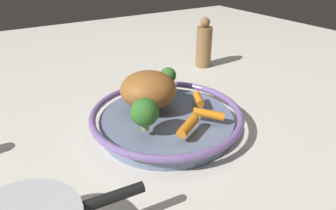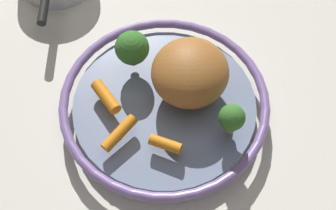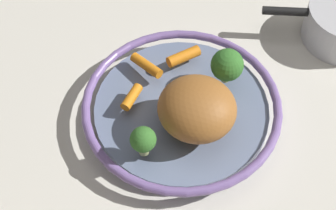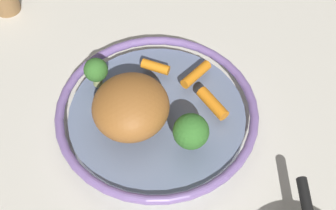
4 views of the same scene
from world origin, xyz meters
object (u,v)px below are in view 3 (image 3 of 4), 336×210
object	(u,v)px
serving_bowl	(181,109)
baby_carrot_near_rim	(184,56)
roast_chicken_piece	(197,108)
broccoli_floret_large	(227,65)
broccoli_floret_edge	(143,140)
baby_carrot_back	(146,65)
baby_carrot_right	(132,97)

from	to	relation	value
serving_bowl	baby_carrot_near_rim	distance (m)	0.10
roast_chicken_piece	broccoli_floret_large	world-z (taller)	roast_chicken_piece
baby_carrot_near_rim	broccoli_floret_edge	distance (m)	0.20
broccoli_floret_large	roast_chicken_piece	bearing A→B (deg)	-32.90
baby_carrot_back	baby_carrot_right	size ratio (longest dim) A/B	1.33
serving_bowl	broccoli_floret_large	bearing A→B (deg)	120.06
baby_carrot_right	baby_carrot_near_rim	world-z (taller)	baby_carrot_near_rim
baby_carrot_right	baby_carrot_back	bearing A→B (deg)	159.70
roast_chicken_piece	baby_carrot_back	xyz separation A→B (m)	(-0.12, -0.08, -0.03)
baby_carrot_back	broccoli_floret_large	size ratio (longest dim) A/B	0.97
baby_carrot_near_rim	broccoli_floret_large	size ratio (longest dim) A/B	0.91
serving_bowl	roast_chicken_piece	distance (m)	0.08
baby_carrot_right	baby_carrot_near_rim	bearing A→B (deg)	133.17
serving_bowl	baby_carrot_back	world-z (taller)	baby_carrot_back
roast_chicken_piece	baby_carrot_back	size ratio (longest dim) A/B	1.92
baby_carrot_right	baby_carrot_near_rim	size ratio (longest dim) A/B	0.80
baby_carrot_back	serving_bowl	bearing A→B (deg)	38.30
baby_carrot_near_rim	broccoli_floret_large	xyz separation A→B (m)	(0.05, 0.07, 0.03)
roast_chicken_piece	broccoli_floret_edge	distance (m)	0.10
broccoli_floret_large	baby_carrot_right	bearing A→B (deg)	-76.58
serving_bowl	roast_chicken_piece	xyz separation A→B (m)	(0.04, 0.02, 0.06)
broccoli_floret_edge	broccoli_floret_large	distance (m)	0.20
broccoli_floret_edge	broccoli_floret_large	xyz separation A→B (m)	(-0.14, 0.14, 0.00)
roast_chicken_piece	baby_carrot_back	bearing A→B (deg)	-145.72
serving_bowl	baby_carrot_back	bearing A→B (deg)	-141.70
baby_carrot_back	baby_carrot_right	bearing A→B (deg)	-20.30
baby_carrot_back	baby_carrot_near_rim	world-z (taller)	same
baby_carrot_right	baby_carrot_near_rim	xyz separation A→B (m)	(-0.08, 0.09, 0.00)
roast_chicken_piece	broccoli_floret_large	xyz separation A→B (m)	(-0.09, 0.06, -0.00)
baby_carrot_right	broccoli_floret_edge	world-z (taller)	broccoli_floret_edge
serving_bowl	broccoli_floret_large	size ratio (longest dim) A/B	5.03
baby_carrot_back	broccoli_floret_edge	xyz separation A→B (m)	(0.17, -0.01, 0.03)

